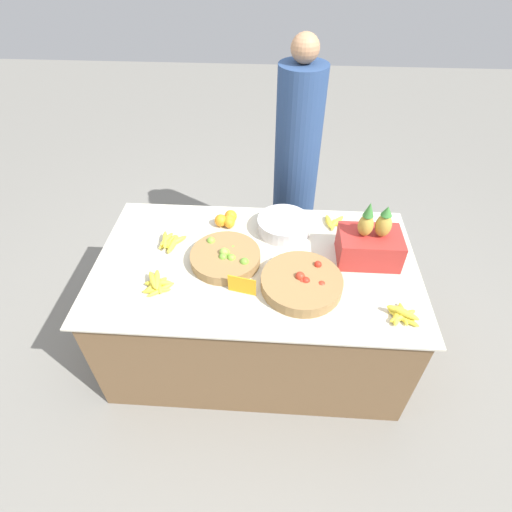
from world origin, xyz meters
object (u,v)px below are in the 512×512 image
object	(u,v)px
price_sign	(242,285)
produce_crate	(370,244)
lime_bowl	(226,256)
tomato_basket	(302,283)
vendor_person	(296,172)
metal_bowl	(284,225)

from	to	relation	value
price_sign	produce_crate	bearing A→B (deg)	36.51
lime_bowl	tomato_basket	xyz separation A→B (m)	(0.42, -0.18, 0.00)
lime_bowl	vendor_person	distance (m)	1.01
metal_bowl	produce_crate	world-z (taller)	produce_crate
metal_bowl	produce_crate	xyz separation A→B (m)	(0.47, -0.22, 0.07)
metal_bowl	price_sign	distance (m)	0.57
price_sign	vendor_person	size ratio (longest dim) A/B	0.09
vendor_person	lime_bowl	bearing A→B (deg)	-113.46
price_sign	produce_crate	distance (m)	0.75
produce_crate	metal_bowl	bearing A→B (deg)	154.86
tomato_basket	vendor_person	size ratio (longest dim) A/B	0.25
price_sign	produce_crate	world-z (taller)	produce_crate
lime_bowl	metal_bowl	world-z (taller)	lime_bowl
lime_bowl	price_sign	xyz separation A→B (m)	(0.11, -0.24, 0.02)
lime_bowl	vendor_person	size ratio (longest dim) A/B	0.23
vendor_person	price_sign	bearing A→B (deg)	-103.91
vendor_person	tomato_basket	bearing A→B (deg)	-88.85
lime_bowl	tomato_basket	distance (m)	0.46
lime_bowl	vendor_person	bearing A→B (deg)	66.54
lime_bowl	tomato_basket	world-z (taller)	tomato_basket
metal_bowl	produce_crate	size ratio (longest dim) A/B	0.84
tomato_basket	metal_bowl	bearing A→B (deg)	102.16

